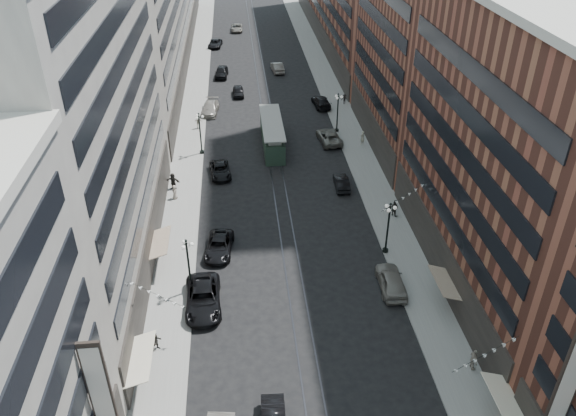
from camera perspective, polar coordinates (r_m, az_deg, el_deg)
name	(u,v)px	position (r m, az deg, el deg)	size (l,w,h in m)	color
ground	(271,135)	(77.93, -1.78, 7.45)	(220.00, 220.00, 0.00)	black
sidewalk_west	(193,109)	(87.21, -9.58, 9.86)	(4.00, 180.00, 0.15)	gray
sidewalk_east	(337,104)	(88.29, 5.02, 10.47)	(4.00, 180.00, 0.15)	gray
rail_west	(262,107)	(87.05, -2.71, 10.19)	(0.12, 180.00, 0.02)	#2D2D33
rail_east	(271,107)	(87.12, -1.77, 10.23)	(0.12, 180.00, 0.02)	#2D2D33
building_west_mid	(83,126)	(49.10, -20.14, 7.82)	(8.00, 36.00, 28.00)	#9F9A8D
building_east_mid	(505,158)	(48.73, 21.21, 4.78)	(8.00, 30.00, 24.00)	brown
lamppost_sw_far	(189,264)	(48.91, -10.07, -5.63)	(1.03, 1.14, 5.52)	black
lamppost_sw_mid	(200,132)	(72.14, -8.92, 7.63)	(1.03, 1.14, 5.52)	black
lamppost_se_far	(388,226)	(53.63, 10.13, -1.85)	(1.03, 1.14, 5.52)	black
lamppost_se_mid	(338,111)	(77.74, 5.06, 9.76)	(1.03, 1.14, 5.52)	black
streetcar	(272,134)	(74.33, -1.62, 7.48)	(2.69, 12.13, 3.36)	#24382B
car_2	(219,246)	(54.63, -7.01, -3.86)	(2.45, 5.31, 1.48)	black
car_4	(391,281)	(50.73, 10.45, -7.26)	(2.11, 5.25, 1.79)	gray
pedestrian_2	(156,341)	(45.53, -13.25, -13.04)	(0.83, 0.46, 1.71)	black
pedestrian_4	(474,360)	(45.14, 18.35, -14.42)	(1.10, 0.50, 1.88)	gray
car_7	(220,170)	(67.80, -6.90, 3.84)	(2.29, 4.97, 1.38)	black
car_8	(210,108)	(85.37, -7.91, 10.03)	(2.25, 5.53, 1.61)	gray
car_9	(221,72)	(100.21, -6.77, 13.55)	(2.06, 5.12, 1.75)	black
car_10	(341,182)	(65.00, 5.46, 2.60)	(1.48, 4.25, 1.40)	black
car_11	(329,137)	(75.69, 4.19, 7.24)	(2.62, 5.69, 1.58)	#67665C
car_12	(321,102)	(87.13, 3.39, 10.74)	(2.21, 5.44, 1.58)	black
car_13	(238,92)	(91.52, -5.08, 11.71)	(1.71, 4.24, 1.44)	black
car_14	(277,67)	(102.18, -1.09, 14.11)	(1.74, 4.99, 1.64)	slate
pedestrian_5	(173,181)	(65.46, -11.61, 2.70)	(1.80, 0.52, 1.95)	black
pedestrian_6	(198,122)	(80.18, -9.08, 8.61)	(1.06, 0.48, 1.80)	#A6A089
pedestrian_7	(395,208)	(60.40, 10.77, 0.03)	(0.89, 0.49, 1.84)	black
pedestrian_8	(362,138)	(75.09, 7.55, 7.09)	(0.69, 0.45, 1.90)	#AAA48D
pedestrian_9	(344,99)	(88.09, 5.76, 10.96)	(0.97, 0.40, 1.50)	black
car_extra_0	(203,298)	(48.68, -8.61, -9.05)	(2.95, 6.40, 1.78)	black
car_extra_1	(215,43)	(117.50, -7.41, 16.25)	(2.38, 5.17, 1.44)	black
car_extra_2	(237,28)	(128.49, -5.23, 17.76)	(2.36, 5.12, 1.42)	#68655C
pedestrian_extra_0	(175,192)	(63.57, -11.43, 1.61)	(0.80, 0.44, 1.64)	#A59789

